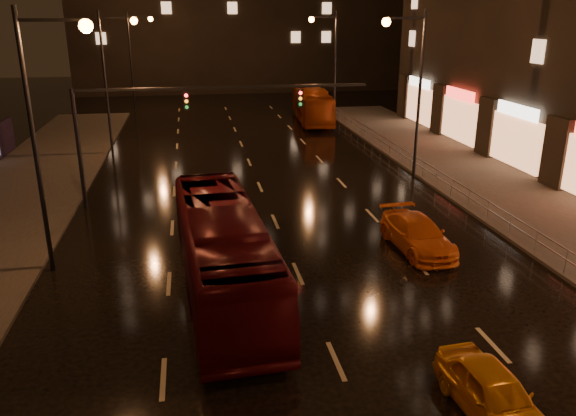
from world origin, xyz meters
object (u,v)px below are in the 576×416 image
Objects in this scene: bus_red at (223,251)px; bus_curb at (312,105)px; taxi_near at (493,394)px; taxi_far at (417,234)px.

bus_curb is at bearing 68.93° from bus_red.
bus_red is 3.01× the size of taxi_near.
bus_curb is 2.89× the size of taxi_near.
bus_red is at bearing 123.97° from taxi_near.
bus_red is 1.04× the size of bus_curb.
bus_curb is 2.32× the size of taxi_far.
taxi_near is at bearing -105.12° from taxi_far.
bus_red is 8.91m from taxi_far.
taxi_far is at bearing -89.06° from bus_curb.
taxi_far is (2.27, 10.51, 0.04)m from taxi_near.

